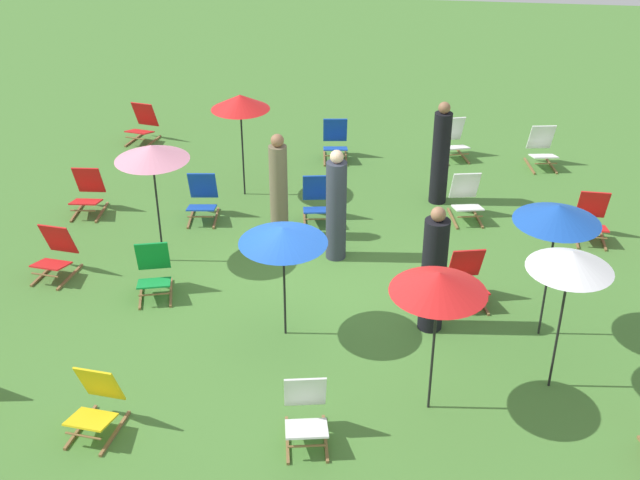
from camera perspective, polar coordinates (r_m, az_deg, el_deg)
The scene contains 25 objects.
ground_plane at distance 11.61m, azimuth -0.76°, elevation -5.03°, with size 40.00×40.00×0.00m, color #477A33.
deckchair_0 at distance 9.33m, azimuth -1.01°, elevation -12.17°, with size 0.61×0.84×0.83m.
deckchair_1 at distance 16.55m, azimuth 15.50°, elevation 6.29°, with size 0.60×0.83×0.83m.
deckchair_2 at distance 14.70m, azimuth -16.18°, elevation 3.23°, with size 0.53×0.79×0.83m.
deckchair_3 at distance 14.07m, azimuth -8.36°, elevation 2.93°, with size 0.57×0.81×0.83m.
deckchair_4 at distance 9.79m, azimuth -15.63°, elevation -11.16°, with size 0.56×0.81×0.83m.
deckchair_5 at distance 11.83m, azimuth 10.45°, elevation -2.75°, with size 0.64×0.85×0.83m.
deckchair_6 at distance 12.05m, azimuth -11.73°, elevation -2.22°, with size 0.66×0.86×0.83m.
deckchair_8 at distance 14.02m, azimuth 18.77°, elevation 1.47°, with size 0.50×0.77×0.83m.
deckchair_9 at distance 13.84m, azimuth -0.21°, elevation 2.79°, with size 0.60×0.83×0.83m.
deckchair_10 at distance 17.56m, azimuth -12.49°, elevation 8.00°, with size 0.61×0.83×0.83m.
deckchair_11 at distance 14.15m, azimuth 10.33°, elevation 2.91°, with size 0.62×0.84×0.83m.
deckchair_12 at distance 16.31m, azimuth 1.09°, elevation 7.04°, with size 0.57×0.82×0.83m.
deckchair_13 at distance 12.90m, azimuth -18.29°, elevation -0.94°, with size 0.57×0.81×0.83m.
deckchair_15 at distance 16.58m, azimuth 9.45°, elevation 7.03°, with size 0.69×0.87×0.83m.
umbrella_0 at distance 10.34m, azimuth -2.64°, elevation 0.33°, with size 1.17×1.17×1.66m.
umbrella_1 at distance 9.66m, azimuth 17.39°, elevation -1.42°, with size 1.01×1.01×1.96m.
umbrella_2 at distance 8.99m, azimuth 8.44°, elevation -3.01°, with size 1.11×1.11×1.92m.
umbrella_3 at distance 10.62m, azimuth 16.54°, elevation 1.78°, with size 1.12×1.12×1.98m.
umbrella_4 at distance 14.30m, azimuth -5.69°, elevation 9.72°, with size 1.04×1.04×1.92m.
umbrella_5 at distance 12.22m, azimuth -11.88°, elevation 6.08°, with size 1.12×1.12×1.98m.
person_0 at distance 12.49m, azimuth 1.16°, elevation 2.27°, with size 0.40×0.40×1.85m.
person_1 at distance 13.13m, azimuth -2.96°, elevation 3.64°, with size 0.38×0.38×1.83m.
person_2 at distance 10.91m, azimuth 8.07°, elevation -2.35°, with size 0.47×0.47×1.87m.
person_3 at distance 14.44m, azimuth 8.56°, elevation 5.93°, with size 0.44×0.44×1.90m.
Camera 1 is at (1.37, -9.49, 6.55)m, focal length 45.04 mm.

